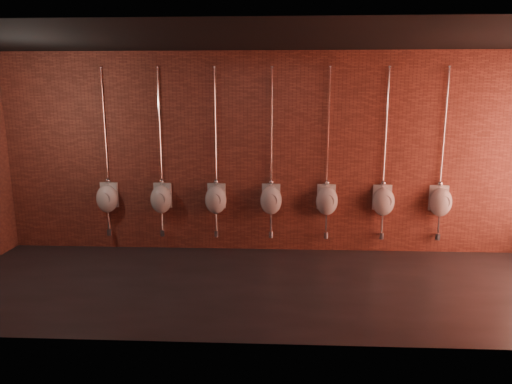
{
  "coord_description": "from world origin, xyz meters",
  "views": [
    {
      "loc": [
        0.18,
        -5.78,
        2.49
      ],
      "look_at": [
        -0.13,
        0.9,
        1.1
      ],
      "focal_mm": 32.0,
      "sensor_mm": 36.0,
      "label": 1
    }
  ],
  "objects_px": {
    "urinal_2": "(216,199)",
    "urinal_3": "(271,199)",
    "urinal_6": "(440,201)",
    "urinal_0": "(107,198)",
    "urinal_1": "(161,198)",
    "urinal_5": "(383,200)",
    "urinal_4": "(327,200)"
  },
  "relations": [
    {
      "from": "urinal_2",
      "to": "urinal_5",
      "type": "xyz_separation_m",
      "value": [
        2.68,
        0.0,
        0.0
      ]
    },
    {
      "from": "urinal_1",
      "to": "urinal_5",
      "type": "distance_m",
      "value": 3.58
    },
    {
      "from": "urinal_3",
      "to": "urinal_6",
      "type": "distance_m",
      "value": 2.68
    },
    {
      "from": "urinal_1",
      "to": "urinal_2",
      "type": "xyz_separation_m",
      "value": [
        0.89,
        0.0,
        0.0
      ]
    },
    {
      "from": "urinal_5",
      "to": "urinal_3",
      "type": "bearing_deg",
      "value": 180.0
    },
    {
      "from": "urinal_1",
      "to": "urinal_3",
      "type": "bearing_deg",
      "value": 0.0
    },
    {
      "from": "urinal_5",
      "to": "urinal_2",
      "type": "bearing_deg",
      "value": 180.0
    },
    {
      "from": "urinal_4",
      "to": "urinal_0",
      "type": "bearing_deg",
      "value": 180.0
    },
    {
      "from": "urinal_2",
      "to": "urinal_5",
      "type": "height_order",
      "value": "same"
    },
    {
      "from": "urinal_4",
      "to": "urinal_5",
      "type": "xyz_separation_m",
      "value": [
        0.89,
        0.0,
        0.0
      ]
    },
    {
      "from": "urinal_0",
      "to": "urinal_1",
      "type": "xyz_separation_m",
      "value": [
        0.89,
        0.0,
        0.0
      ]
    },
    {
      "from": "urinal_1",
      "to": "urinal_3",
      "type": "distance_m",
      "value": 1.79
    },
    {
      "from": "urinal_6",
      "to": "urinal_2",
      "type": "bearing_deg",
      "value": 180.0
    },
    {
      "from": "urinal_2",
      "to": "urinal_1",
      "type": "bearing_deg",
      "value": 180.0
    },
    {
      "from": "urinal_2",
      "to": "urinal_3",
      "type": "distance_m",
      "value": 0.89
    },
    {
      "from": "urinal_5",
      "to": "urinal_6",
      "type": "height_order",
      "value": "same"
    },
    {
      "from": "urinal_2",
      "to": "urinal_6",
      "type": "distance_m",
      "value": 3.58
    },
    {
      "from": "urinal_4",
      "to": "urinal_5",
      "type": "height_order",
      "value": "same"
    },
    {
      "from": "urinal_3",
      "to": "urinal_4",
      "type": "distance_m",
      "value": 0.89
    },
    {
      "from": "urinal_0",
      "to": "urinal_2",
      "type": "distance_m",
      "value": 1.79
    },
    {
      "from": "urinal_0",
      "to": "urinal_5",
      "type": "height_order",
      "value": "same"
    },
    {
      "from": "urinal_0",
      "to": "urinal_4",
      "type": "distance_m",
      "value": 3.58
    },
    {
      "from": "urinal_2",
      "to": "urinal_4",
      "type": "xyz_separation_m",
      "value": [
        1.79,
        0.0,
        0.0
      ]
    },
    {
      "from": "urinal_5",
      "to": "urinal_6",
      "type": "xyz_separation_m",
      "value": [
        0.89,
        0.0,
        0.0
      ]
    },
    {
      "from": "urinal_0",
      "to": "urinal_4",
      "type": "xyz_separation_m",
      "value": [
        3.58,
        0.0,
        0.0
      ]
    },
    {
      "from": "urinal_0",
      "to": "urinal_1",
      "type": "relative_size",
      "value": 1.0
    },
    {
      "from": "urinal_2",
      "to": "urinal_4",
      "type": "distance_m",
      "value": 1.79
    },
    {
      "from": "urinal_1",
      "to": "urinal_6",
      "type": "bearing_deg",
      "value": 0.0
    },
    {
      "from": "urinal_5",
      "to": "urinal_0",
      "type": "bearing_deg",
      "value": 180.0
    },
    {
      "from": "urinal_2",
      "to": "urinal_3",
      "type": "height_order",
      "value": "same"
    },
    {
      "from": "urinal_0",
      "to": "urinal_4",
      "type": "height_order",
      "value": "same"
    },
    {
      "from": "urinal_3",
      "to": "urinal_2",
      "type": "bearing_deg",
      "value": 180.0
    }
  ]
}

